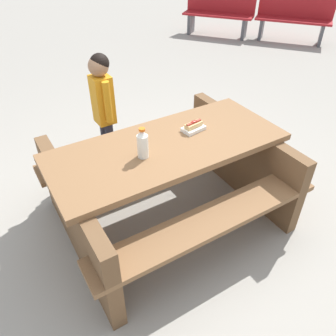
% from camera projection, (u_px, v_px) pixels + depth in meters
% --- Properties ---
extents(ground_plane, '(30.00, 30.00, 0.00)m').
position_uv_depth(ground_plane, '(168.00, 215.00, 2.93)').
color(ground_plane, gray).
rests_on(ground_plane, ground).
extents(picnic_table, '(2.04, 1.73, 0.75)m').
position_uv_depth(picnic_table, '(168.00, 176.00, 2.66)').
color(picnic_table, brown).
rests_on(picnic_table, ground).
extents(soda_bottle, '(0.08, 0.08, 0.23)m').
position_uv_depth(soda_bottle, '(143.00, 144.00, 2.28)').
color(soda_bottle, silver).
rests_on(soda_bottle, picnic_table).
extents(hotdog_tray, '(0.19, 0.12, 0.08)m').
position_uv_depth(hotdog_tray, '(193.00, 127.00, 2.61)').
color(hotdog_tray, white).
rests_on(hotdog_tray, picnic_table).
extents(child_in_coat, '(0.20, 0.29, 1.19)m').
position_uv_depth(child_in_coat, '(103.00, 100.00, 3.04)').
color(child_in_coat, '#262633').
rests_on(child_in_coat, ground).
extents(park_bench_near, '(1.02, 1.52, 0.85)m').
position_uv_depth(park_bench_near, '(293.00, 18.00, 6.80)').
color(park_bench_near, maroon).
rests_on(park_bench_near, ground).
extents(park_bench_mid, '(1.01, 1.52, 0.85)m').
position_uv_depth(park_bench_mid, '(219.00, 13.00, 7.17)').
color(park_bench_mid, maroon).
rests_on(park_bench_mid, ground).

